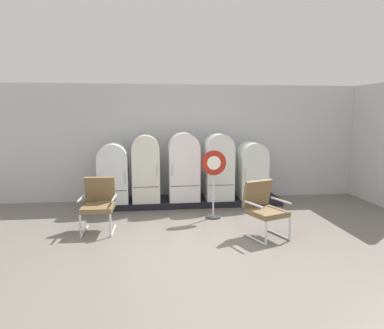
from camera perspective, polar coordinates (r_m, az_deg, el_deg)
name	(u,v)px	position (r m, az deg, el deg)	size (l,w,h in m)	color
ground	(203,254)	(5.72, 1.74, -14.33)	(12.00, 10.00, 0.05)	#6A645D
back_wall	(181,142)	(8.95, -1.79, 3.68)	(11.76, 0.12, 2.90)	silver
side_wall_right	(381,145)	(9.47, 28.35, 2.81)	(0.16, 2.20, 2.90)	silver
display_plinth	(184,201)	(8.55, -1.35, -6.00)	(4.66, 0.95, 0.14)	black
refrigerator_0	(113,171)	(8.28, -12.66, -1.12)	(0.68, 0.67, 1.37)	white
refrigerator_1	(146,166)	(8.22, -7.52, -0.28)	(0.63, 0.67, 1.55)	silver
refrigerator_2	(184,165)	(8.24, -1.35, -0.03)	(0.71, 0.64, 1.60)	white
refrigerator_3	(219,165)	(8.37, 4.39, -0.02)	(0.65, 0.65, 1.57)	silver
refrigerator_4	(252,169)	(8.62, 9.70, -0.69)	(0.65, 0.72, 1.36)	silver
armchair_left	(99,202)	(6.78, -14.94, -5.88)	(0.65, 0.71, 1.00)	silver
armchair_right	(264,206)	(6.36, 11.60, -6.70)	(0.78, 0.84, 1.00)	silver
sign_stand	(214,183)	(7.31, 3.52, -3.05)	(0.52, 0.32, 1.43)	#2D2D30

